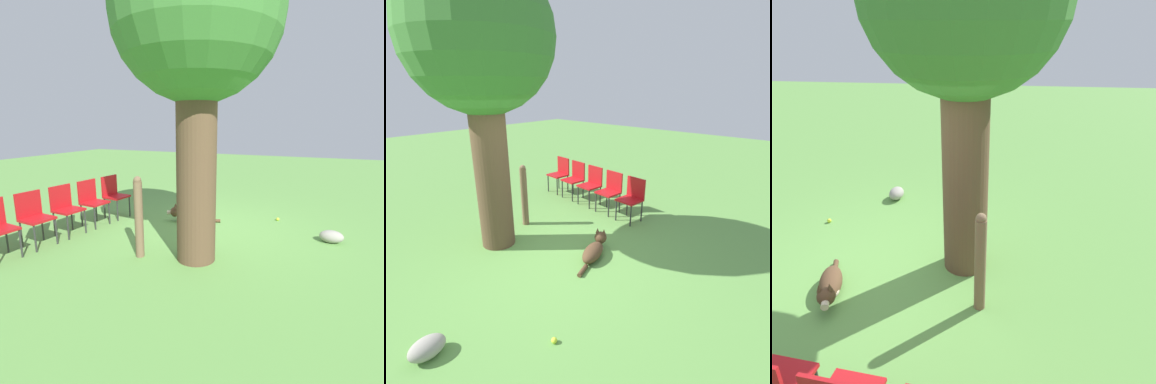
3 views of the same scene
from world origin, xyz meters
TOP-DOWN VIEW (x-y plane):
  - ground_plane at (0.00, 0.00)m, footprint 30.00×30.00m
  - oak_tree at (-0.22, 0.87)m, footprint 2.23×2.23m
  - dog at (0.58, -0.70)m, footprint 1.07×0.48m
  - fence_post at (0.60, 1.12)m, footprint 0.13×0.13m
  - red_chair_0 at (2.21, -0.36)m, footprint 0.46×0.48m
  - red_chair_1 at (2.28, 0.24)m, footprint 0.46×0.48m
  - red_chair_2 at (2.35, 0.84)m, footprint 0.46×0.48m
  - red_chair_3 at (2.43, 1.44)m, footprint 0.46×0.48m
  - red_chair_4 at (2.50, 2.03)m, footprint 0.46×0.48m
  - tennis_ball at (-1.10, -1.49)m, footprint 0.07×0.07m
  - garden_rock at (-2.10, -0.62)m, footprint 0.38×0.26m

SIDE VIEW (x-z plane):
  - ground_plane at x=0.00m, z-range 0.00..0.00m
  - tennis_ball at x=-1.10m, z-range 0.00..0.07m
  - garden_rock at x=-2.10m, z-range 0.00..0.21m
  - dog at x=0.58m, z-range -0.06..0.32m
  - red_chair_0 at x=2.21m, z-range 0.08..0.98m
  - red_chair_1 at x=2.28m, z-range 0.08..0.98m
  - red_chair_2 at x=2.35m, z-range 0.08..0.98m
  - red_chair_3 at x=2.43m, z-range 0.08..0.98m
  - red_chair_4 at x=2.50m, z-range 0.08..0.98m
  - fence_post at x=0.60m, z-range 0.01..1.25m
  - oak_tree at x=-0.22m, z-range 0.97..5.43m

